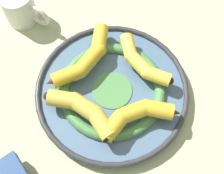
{
  "coord_description": "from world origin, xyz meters",
  "views": [
    {
      "loc": [
        -0.28,
        0.15,
        0.69
      ],
      "look_at": [
        -0.02,
        0.02,
        0.04
      ],
      "focal_mm": 50.0,
      "sensor_mm": 36.0,
      "label": 1
    }
  ],
  "objects": [
    {
      "name": "coffee_mug",
      "position": [
        0.29,
        0.12,
        0.05
      ],
      "size": [
        0.12,
        0.1,
        0.09
      ],
      "rotation": [
        0.0,
        0.0,
        3.73
      ],
      "color": "white",
      "rests_on": "ground_plane"
    },
    {
      "name": "banana_d",
      "position": [
        -0.05,
        0.1,
        0.06
      ],
      "size": [
        0.18,
        0.11,
        0.04
      ],
      "rotation": [
        0.0,
        0.0,
        -5.8
      ],
      "color": "gold",
      "rests_on": "decorative_bowl"
    },
    {
      "name": "decorative_bowl",
      "position": [
        -0.02,
        0.02,
        0.02
      ],
      "size": [
        0.36,
        0.36,
        0.04
      ],
      "color": "slate",
      "rests_on": "ground_plane"
    },
    {
      "name": "banana_b",
      "position": [
        0.0,
        -0.07,
        0.05
      ],
      "size": [
        0.18,
        0.07,
        0.03
      ],
      "rotation": [
        0.0,
        0.0,
        -2.95
      ],
      "color": "yellow",
      "rests_on": "decorative_bowl"
    },
    {
      "name": "ground_plane",
      "position": [
        0.0,
        0.0,
        0.0
      ],
      "size": [
        2.8,
        2.8,
        0.0
      ],
      "primitive_type": "plane",
      "color": "#B2C693"
    },
    {
      "name": "banana_c",
      "position": [
        -0.11,
        0.0,
        0.06
      ],
      "size": [
        0.08,
        0.19,
        0.04
      ],
      "rotation": [
        0.0,
        0.0,
        -4.84
      ],
      "color": "gold",
      "rests_on": "decorative_bowl"
    },
    {
      "name": "banana_a",
      "position": [
        0.07,
        0.04,
        0.06
      ],
      "size": [
        0.11,
        0.2,
        0.03
      ],
      "rotation": [
        0.0,
        0.0,
        -1.13
      ],
      "color": "gold",
      "rests_on": "decorative_bowl"
    }
  ]
}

